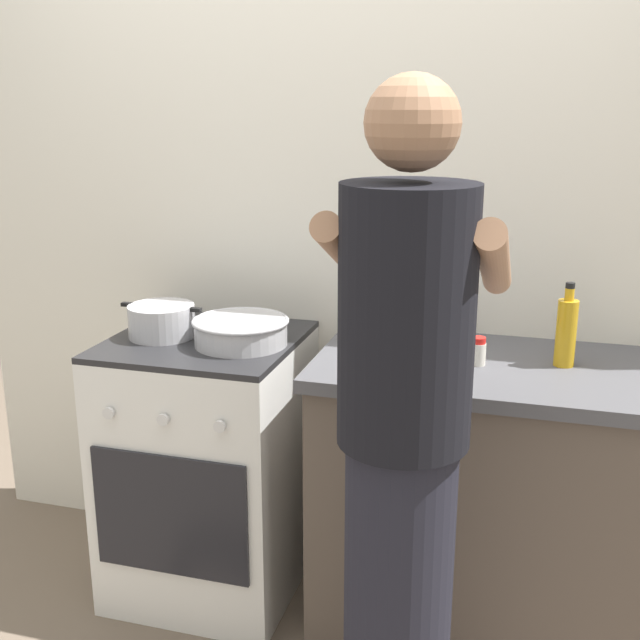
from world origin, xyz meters
TOP-DOWN VIEW (x-y plane):
  - ground at (0.00, 0.00)m, footprint 6.00×6.00m
  - back_wall at (0.20, 0.50)m, footprint 3.20×0.10m
  - countertop at (0.55, 0.15)m, footprint 1.00×0.60m
  - stove_range at (-0.35, 0.15)m, footprint 0.60×0.62m
  - pot at (-0.49, 0.13)m, footprint 0.28×0.22m
  - mixing_bowl at (-0.21, 0.12)m, footprint 0.31×0.31m
  - utensil_crock at (0.35, 0.34)m, footprint 0.10×0.10m
  - spice_bottle at (0.53, 0.12)m, footprint 0.04×0.04m
  - oil_bottle at (0.77, 0.19)m, footprint 0.06×0.06m
  - person at (0.41, -0.45)m, footprint 0.41×0.50m

SIDE VIEW (x-z plane):
  - ground at x=0.00m, z-range 0.00..0.00m
  - stove_range at x=-0.35m, z-range 0.00..0.90m
  - countertop at x=0.55m, z-range 0.00..0.90m
  - person at x=0.41m, z-range 0.01..1.71m
  - spice_bottle at x=0.53m, z-range 0.90..0.98m
  - mixing_bowl at x=-0.21m, z-range 0.90..0.99m
  - pot at x=-0.49m, z-range 0.90..1.01m
  - utensil_crock at x=0.35m, z-range 0.84..1.15m
  - oil_bottle at x=0.77m, z-range 0.88..1.13m
  - back_wall at x=0.20m, z-range 0.00..2.50m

